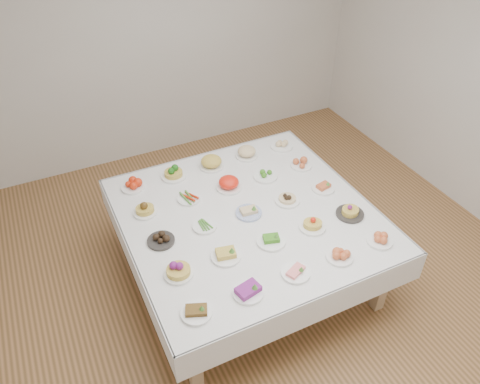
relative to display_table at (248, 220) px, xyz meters
name	(u,v)px	position (x,y,z in m)	size (l,w,h in m)	color
room_envelope	(268,98)	(0.13, -0.04, 1.15)	(5.02, 5.02, 2.81)	#9F6D42
display_table	(248,220)	(0.00, 0.00, 0.00)	(2.09, 2.09, 0.75)	white
dish_0	(196,311)	(-0.79, -0.79, 0.10)	(0.21, 0.21, 0.09)	white
dish_1	(248,290)	(-0.39, -0.78, 0.11)	(0.22, 0.22, 0.10)	white
dish_2	(296,271)	(0.01, -0.77, 0.10)	(0.22, 0.22, 0.09)	white
dish_3	(340,254)	(0.40, -0.78, 0.11)	(0.21, 0.21, 0.09)	white
dish_4	(380,239)	(0.79, -0.78, 0.10)	(0.20, 0.20, 0.09)	white
dish_5	(178,269)	(-0.77, -0.40, 0.14)	(0.24, 0.23, 0.14)	white
dish_6	(226,253)	(-0.38, -0.39, 0.12)	(0.23, 0.23, 0.11)	white
dish_7	(271,239)	(0.01, -0.40, 0.10)	(0.23, 0.23, 0.09)	white
dish_8	(313,223)	(0.40, -0.40, 0.12)	(0.22, 0.22, 0.12)	white
dish_9	(350,210)	(0.78, -0.40, 0.12)	(0.24, 0.24, 0.13)	#2C2A27
dish_10	(161,238)	(-0.78, -0.01, 0.11)	(0.22, 0.22, 0.09)	#2C2A27
dish_11	(205,226)	(-0.40, 0.00, 0.09)	(0.20, 0.20, 0.05)	white
dish_12	(249,210)	(0.00, -0.01, 0.11)	(0.22, 0.22, 0.10)	#4C66B2
dish_13	(287,197)	(0.39, -0.01, 0.12)	(0.22, 0.22, 0.11)	white
dish_14	(323,187)	(0.77, 0.00, 0.10)	(0.21, 0.21, 0.08)	white
dish_15	(145,208)	(-0.79, 0.39, 0.13)	(0.20, 0.20, 0.13)	white
dish_16	(189,198)	(-0.39, 0.40, 0.09)	(0.20, 0.20, 0.05)	white
dish_17	(229,183)	(0.01, 0.40, 0.13)	(0.23, 0.23, 0.13)	white
dish_18	(265,174)	(0.39, 0.40, 0.11)	(0.23, 0.23, 0.10)	white
dish_19	(301,164)	(0.79, 0.40, 0.11)	(0.20, 0.20, 0.09)	white
dish_20	(132,184)	(-0.79, 0.78, 0.11)	(0.21, 0.21, 0.10)	white
dish_21	(173,171)	(-0.39, 0.78, 0.14)	(0.23, 0.23, 0.15)	white
dish_22	(211,161)	(0.00, 0.78, 0.14)	(0.26, 0.26, 0.15)	white
dish_23	(247,151)	(0.39, 0.79, 0.14)	(0.23, 0.23, 0.14)	white
dish_24	(282,145)	(0.79, 0.79, 0.10)	(0.23, 0.23, 0.09)	white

